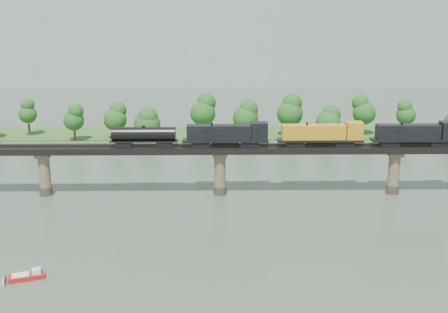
{
  "coord_description": "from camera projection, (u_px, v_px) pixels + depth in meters",
  "views": [
    {
      "loc": [
        -0.84,
        -92.85,
        42.43
      ],
      "look_at": [
        0.94,
        30.0,
        9.0
      ],
      "focal_mm": 45.0,
      "sensor_mm": 36.0,
      "label": 1
    }
  ],
  "objects": [
    {
      "name": "far_bank",
      "position": [
        219.0,
        136.0,
        182.54
      ],
      "size": [
        300.0,
        24.0,
        1.6
      ],
      "primitive_type": "cube",
      "color": "#2C5221",
      "rests_on": "ground"
    },
    {
      "name": "motorboat",
      "position": [
        27.0,
        276.0,
        89.48
      ],
      "size": [
        5.87,
        3.63,
        1.55
      ],
      "rotation": [
        0.0,
        0.0,
        0.32
      ],
      "color": "#AC1913",
      "rests_on": "ground"
    },
    {
      "name": "far_treeline",
      "position": [
        193.0,
        115.0,
        176.0
      ],
      "size": [
        289.06,
        17.54,
        13.6
      ],
      "color": "#382619",
      "rests_on": "far_bank"
    },
    {
      "name": "bridge_superstructure",
      "position": [
        220.0,
        145.0,
        126.59
      ],
      "size": [
        220.0,
        4.9,
        0.75
      ],
      "color": "black",
      "rests_on": "bridge"
    },
    {
      "name": "ground",
      "position": [
        221.0,
        249.0,
        100.74
      ],
      "size": [
        400.0,
        400.0,
        0.0
      ],
      "primitive_type": "plane",
      "color": "#39493B",
      "rests_on": "ground"
    },
    {
      "name": "freight_train",
      "position": [
        289.0,
        135.0,
        126.21
      ],
      "size": [
        78.37,
        3.05,
        5.39
      ],
      "color": "black",
      "rests_on": "bridge"
    },
    {
      "name": "bridge",
      "position": [
        220.0,
        171.0,
        128.25
      ],
      "size": [
        236.0,
        30.0,
        11.5
      ],
      "color": "#473A2D",
      "rests_on": "ground"
    }
  ]
}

